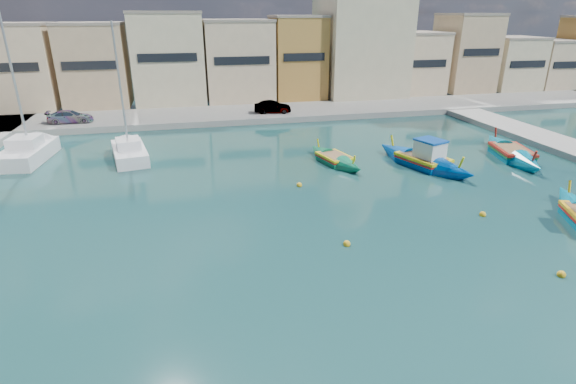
{
  "coord_description": "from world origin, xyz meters",
  "views": [
    {
      "loc": [
        -12.71,
        -16.39,
        10.63
      ],
      "look_at": [
        -7.45,
        6.0,
        1.4
      ],
      "focal_mm": 28.0,
      "sensor_mm": 36.0,
      "label": 1
    }
  ],
  "objects_px": {
    "yacht_north": "(128,148)",
    "yacht_midnorth": "(38,147)",
    "luzzu_blue_cabin": "(423,161)",
    "luzzu_green": "(335,160)",
    "church_block": "(361,31)",
    "luzzu_cyan_mid": "(511,154)"
  },
  "relations": [
    {
      "from": "yacht_north",
      "to": "yacht_midnorth",
      "type": "bearing_deg",
      "value": 167.22
    },
    {
      "from": "luzzu_blue_cabin",
      "to": "luzzu_green",
      "type": "xyz_separation_m",
      "value": [
        -6.13,
        2.27,
        -0.16
      ]
    },
    {
      "from": "yacht_north",
      "to": "church_block",
      "type": "bearing_deg",
      "value": 35.38
    },
    {
      "from": "luzzu_blue_cabin",
      "to": "church_block",
      "type": "bearing_deg",
      "value": 78.42
    },
    {
      "from": "luzzu_blue_cabin",
      "to": "yacht_north",
      "type": "relative_size",
      "value": 0.87
    },
    {
      "from": "yacht_north",
      "to": "yacht_midnorth",
      "type": "distance_m",
      "value": 7.23
    },
    {
      "from": "luzzu_blue_cabin",
      "to": "luzzu_cyan_mid",
      "type": "relative_size",
      "value": 0.97
    },
    {
      "from": "church_block",
      "to": "yacht_midnorth",
      "type": "xyz_separation_m",
      "value": [
        -34.39,
        -17.81,
        -7.91
      ]
    },
    {
      "from": "church_block",
      "to": "yacht_midnorth",
      "type": "height_order",
      "value": "church_block"
    },
    {
      "from": "yacht_midnorth",
      "to": "luzzu_cyan_mid",
      "type": "bearing_deg",
      "value": -14.94
    },
    {
      "from": "luzzu_cyan_mid",
      "to": "luzzu_green",
      "type": "xyz_separation_m",
      "value": [
        -13.92,
        1.95,
        -0.06
      ]
    },
    {
      "from": "church_block",
      "to": "luzzu_green",
      "type": "bearing_deg",
      "value": -114.83
    },
    {
      "from": "church_block",
      "to": "yacht_midnorth",
      "type": "relative_size",
      "value": 1.51
    },
    {
      "from": "church_block",
      "to": "yacht_midnorth",
      "type": "distance_m",
      "value": 39.53
    },
    {
      "from": "luzzu_blue_cabin",
      "to": "luzzu_cyan_mid",
      "type": "xyz_separation_m",
      "value": [
        7.79,
        0.32,
        -0.1
      ]
    },
    {
      "from": "luzzu_blue_cabin",
      "to": "yacht_midnorth",
      "type": "xyz_separation_m",
      "value": [
        -28.68,
        10.06,
        0.1
      ]
    },
    {
      "from": "luzzu_green",
      "to": "yacht_north",
      "type": "xyz_separation_m",
      "value": [
        -15.5,
        6.18,
        0.2
      ]
    },
    {
      "from": "church_block",
      "to": "luzzu_cyan_mid",
      "type": "height_order",
      "value": "church_block"
    },
    {
      "from": "luzzu_blue_cabin",
      "to": "luzzu_cyan_mid",
      "type": "bearing_deg",
      "value": 2.38
    },
    {
      "from": "luzzu_blue_cabin",
      "to": "luzzu_green",
      "type": "bearing_deg",
      "value": 159.64
    },
    {
      "from": "luzzu_green",
      "to": "yacht_north",
      "type": "distance_m",
      "value": 16.68
    },
    {
      "from": "church_block",
      "to": "luzzu_green",
      "type": "height_order",
      "value": "church_block"
    }
  ]
}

